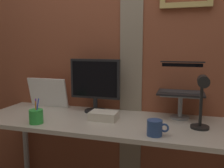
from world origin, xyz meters
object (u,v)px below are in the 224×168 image
object	(u,v)px
desk_lamp	(202,97)
coffee_mug	(155,128)
monitor	(95,82)
laptop	(181,84)
whiteboard_panel	(48,93)
pen_cup	(36,116)

from	to	relation	value
desk_lamp	coffee_mug	world-z (taller)	desk_lamp
monitor	desk_lamp	bearing A→B (deg)	-17.26
laptop	whiteboard_panel	world-z (taller)	laptop
coffee_mug	laptop	bearing A→B (deg)	74.25
pen_cup	whiteboard_panel	bearing A→B (deg)	111.44
desk_lamp	pen_cup	bearing A→B (deg)	-171.49
desk_lamp	whiteboard_panel	bearing A→B (deg)	167.47
pen_cup	coffee_mug	distance (m)	0.82
whiteboard_panel	desk_lamp	world-z (taller)	desk_lamp
laptop	coffee_mug	xyz separation A→B (m)	(-0.13, -0.48, -0.20)
desk_lamp	pen_cup	distance (m)	1.11
whiteboard_panel	laptop	bearing A→B (deg)	1.83
monitor	pen_cup	distance (m)	0.54
monitor	whiteboard_panel	size ratio (longest dim) A/B	1.19
laptop	coffee_mug	size ratio (longest dim) A/B	2.54
monitor	pen_cup	bearing A→B (deg)	-124.60
coffee_mug	desk_lamp	bearing A→B (deg)	31.41
laptop	desk_lamp	bearing A→B (deg)	-67.48
laptop	whiteboard_panel	size ratio (longest dim) A/B	0.92
monitor	coffee_mug	distance (m)	0.70
monitor	desk_lamp	distance (m)	0.84
pen_cup	laptop	bearing A→B (deg)	26.63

